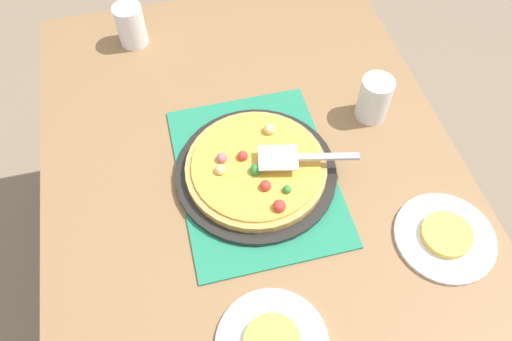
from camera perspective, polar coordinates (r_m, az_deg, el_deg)
ground_plane at (r=1.84m, az=0.00°, el=-13.57°), size 8.00×8.00×0.00m
dining_table at (r=1.26m, az=0.00°, el=-3.30°), size 1.40×1.00×0.75m
placemat at (r=1.16m, az=0.00°, el=-0.47°), size 0.48×0.36×0.01m
pizza_pan at (r=1.16m, az=0.00°, el=-0.19°), size 0.38×0.38×0.01m
pizza at (r=1.14m, az=0.00°, el=0.35°), size 0.33×0.33×0.05m
plate_far_right at (r=1.16m, az=21.10°, el=-7.25°), size 0.22×0.22×0.01m
served_slice_right at (r=1.14m, az=21.29°, el=-6.95°), size 0.11×0.11×0.02m
cup_near at (r=1.48m, az=-14.37°, el=16.03°), size 0.08×0.08×0.12m
cup_far at (r=1.27m, az=13.58°, el=8.12°), size 0.08×0.08×0.12m
pizza_server at (r=1.11m, az=5.03°, el=1.54°), size 0.09×0.23×0.01m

